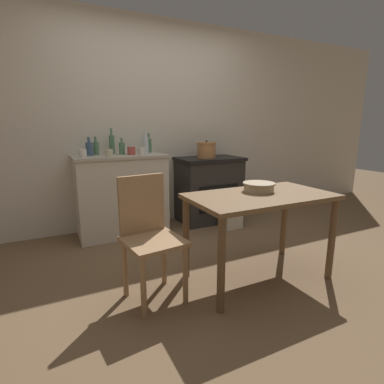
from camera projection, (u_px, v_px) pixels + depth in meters
ground_plane at (216, 268)px, 2.72m from camera, size 14.00×14.00×0.00m
wall_back at (155, 125)px, 3.83m from camera, size 8.00×0.07×2.55m
counter_cabinet at (121, 195)px, 3.52m from camera, size 1.03×0.54×0.94m
stove at (209, 189)px, 4.03m from camera, size 0.84×0.56×0.86m
work_table at (260, 207)px, 2.44m from camera, size 1.17×0.65×0.73m
chair at (149, 234)px, 2.20m from camera, size 0.45×0.45×0.92m
flour_sack at (232, 213)px, 3.76m from camera, size 0.23×0.16×0.40m
stock_pot at (206, 150)px, 3.84m from camera, size 0.25×0.25×0.23m
mixing_bowl_large at (259, 186)px, 2.51m from camera, size 0.27×0.27×0.07m
bottle_far_left at (122, 148)px, 3.46m from camera, size 0.07×0.07×0.19m
bottle_left at (145, 145)px, 3.56m from camera, size 0.08×0.08×0.27m
bottle_mid_left at (89, 149)px, 3.30m from camera, size 0.08×0.08×0.20m
bottle_center_left at (149, 145)px, 3.69m from camera, size 0.06×0.06×0.23m
bottle_center at (112, 144)px, 3.50m from camera, size 0.06×0.06×0.30m
bottle_center_right at (96, 148)px, 3.40m from camera, size 0.06×0.06×0.20m
cup_mid_right at (109, 153)px, 3.23m from camera, size 0.08×0.08×0.08m
cup_right at (131, 151)px, 3.41m from camera, size 0.09×0.09×0.09m
cup_far_right at (83, 153)px, 3.12m from camera, size 0.08×0.08×0.09m
cup_end_right at (142, 151)px, 3.39m from camera, size 0.08×0.08×0.08m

